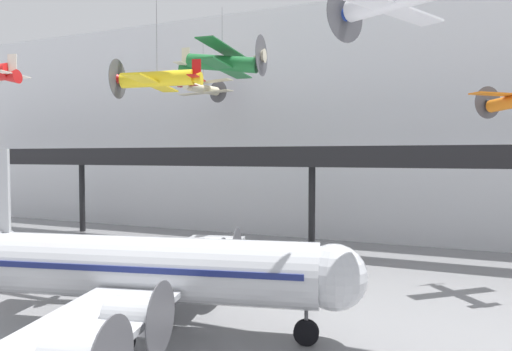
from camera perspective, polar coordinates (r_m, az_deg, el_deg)
The scene contains 6 objects.
hangar_back_wall at distance 54.31m, azimuth 9.32°, elevation 6.59°, with size 140.00×3.00×27.13m.
mezzanine_walkway at distance 45.60m, azimuth 6.68°, elevation 1.50°, with size 110.00×3.20×10.55m.
airliner_silver_main at distance 25.95m, azimuth -14.49°, elevation -11.22°, with size 24.49×28.29×10.03m.
suspended_plane_cream_biplane at distance 52.88m, azimuth -6.58°, elevation 10.75°, with size 7.30×6.03×6.76m.
suspended_plane_green_biplane at distance 41.54m, azimuth -4.22°, elevation 13.89°, with size 8.09×9.88×6.20m.
suspended_plane_yellow_lowwing at distance 31.30m, azimuth -12.28°, elevation 11.67°, with size 6.20×7.41×9.15m.
Camera 1 is at (12.67, -13.68, 9.62)m, focal length 32.00 mm.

